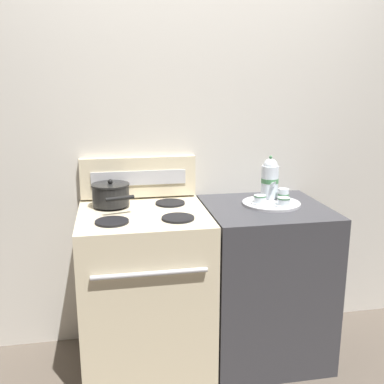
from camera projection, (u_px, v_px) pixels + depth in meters
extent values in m
plane|color=brown|center=(204.00, 356.00, 2.68)|extent=(6.00, 6.00, 0.00)
cube|color=beige|center=(194.00, 164.00, 2.75)|extent=(6.00, 0.05, 2.20)
cube|color=beige|center=(145.00, 291.00, 2.51)|extent=(0.69, 0.65, 0.91)
cylinder|color=silver|center=(150.00, 274.00, 2.12)|extent=(0.55, 0.02, 0.02)
cylinder|color=black|center=(111.00, 206.00, 2.51)|extent=(0.17, 0.17, 0.01)
cylinder|color=black|center=(170.00, 203.00, 2.57)|extent=(0.17, 0.17, 0.01)
cylinder|color=black|center=(112.00, 222.00, 2.23)|extent=(0.17, 0.17, 0.01)
cylinder|color=black|center=(178.00, 218.00, 2.29)|extent=(0.17, 0.17, 0.01)
cube|color=beige|center=(139.00, 177.00, 2.66)|extent=(0.68, 0.05, 0.24)
cube|color=#B7B7BC|center=(139.00, 178.00, 2.64)|extent=(0.55, 0.01, 0.08)
cube|color=#38383D|center=(263.00, 281.00, 2.64)|extent=(0.67, 0.65, 0.91)
cylinder|color=black|center=(111.00, 195.00, 2.50)|extent=(0.20, 0.20, 0.11)
cylinder|color=black|center=(110.00, 185.00, 2.48)|extent=(0.21, 0.21, 0.01)
sphere|color=black|center=(110.00, 182.00, 2.48)|extent=(0.03, 0.03, 0.03)
cylinder|color=black|center=(120.00, 198.00, 2.34)|extent=(0.15, 0.06, 0.02)
cylinder|color=#B2B2B7|center=(271.00, 203.00, 2.56)|extent=(0.33, 0.33, 0.01)
cylinder|color=silver|center=(270.00, 182.00, 2.63)|extent=(0.10, 0.10, 0.19)
cylinder|color=#427A4C|center=(270.00, 180.00, 2.63)|extent=(0.10, 0.10, 0.03)
sphere|color=silver|center=(270.00, 166.00, 2.60)|extent=(0.09, 0.09, 0.09)
sphere|color=#427A4C|center=(271.00, 157.00, 2.59)|extent=(0.02, 0.02, 0.02)
cone|color=silver|center=(274.00, 183.00, 2.55)|extent=(0.03, 0.08, 0.06)
cylinder|color=silver|center=(260.00, 203.00, 2.54)|extent=(0.11, 0.11, 0.01)
cylinder|color=silver|center=(260.00, 199.00, 2.53)|extent=(0.07, 0.07, 0.04)
cylinder|color=#427A4C|center=(260.00, 196.00, 2.53)|extent=(0.07, 0.07, 0.01)
cylinder|color=silver|center=(284.00, 205.00, 2.49)|extent=(0.11, 0.11, 0.01)
cylinder|color=silver|center=(284.00, 201.00, 2.48)|extent=(0.07, 0.07, 0.04)
cylinder|color=#427A4C|center=(284.00, 198.00, 2.48)|extent=(0.07, 0.07, 0.01)
cylinder|color=silver|center=(283.00, 195.00, 2.58)|extent=(0.06, 0.06, 0.07)
cylinder|color=#427A4C|center=(283.00, 195.00, 2.58)|extent=(0.06, 0.06, 0.01)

